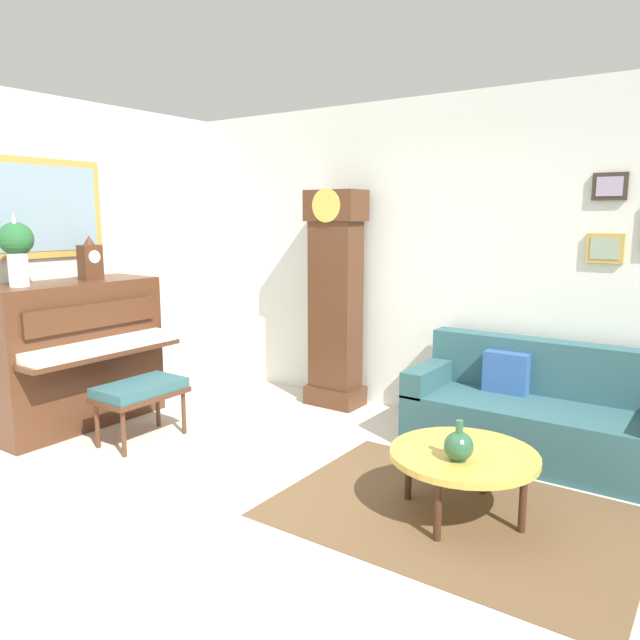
{
  "coord_description": "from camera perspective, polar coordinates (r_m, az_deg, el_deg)",
  "views": [
    {
      "loc": [
        2.39,
        -2.6,
        1.79
      ],
      "look_at": [
        -0.34,
        1.34,
        0.96
      ],
      "focal_mm": 34.05,
      "sensor_mm": 36.0,
      "label": 1
    }
  ],
  "objects": [
    {
      "name": "flower_vase",
      "position": [
        5.27,
        -26.63,
        6.22
      ],
      "size": [
        0.26,
        0.26,
        0.58
      ],
      "color": "silver",
      "rests_on": "piano"
    },
    {
      "name": "piano",
      "position": [
        5.61,
        -22.07,
        -2.9
      ],
      "size": [
        0.87,
        1.44,
        1.24
      ],
      "color": "#4C2B19",
      "rests_on": "ground_plane"
    },
    {
      "name": "green_jug",
      "position": [
        3.63,
        12.9,
        -11.47
      ],
      "size": [
        0.17,
        0.17,
        0.24
      ],
      "color": "#234C33",
      "rests_on": "coffee_table"
    },
    {
      "name": "area_rug",
      "position": [
        3.95,
        12.45,
        -17.34
      ],
      "size": [
        2.1,
        1.5,
        0.01
      ],
      "primitive_type": "cube",
      "color": "brown",
      "rests_on": "ground_plane"
    },
    {
      "name": "ground_plane",
      "position": [
        3.98,
        -7.34,
        -17.84
      ],
      "size": [
        6.4,
        6.0,
        0.1
      ],
      "primitive_type": "cube",
      "color": "beige"
    },
    {
      "name": "couch",
      "position": [
        4.89,
        19.95,
        -8.4
      ],
      "size": [
        1.9,
        0.8,
        0.84
      ],
      "color": "#2D565B",
      "rests_on": "ground_plane"
    },
    {
      "name": "piano_bench",
      "position": [
        5.07,
        -16.52,
        -6.48
      ],
      "size": [
        0.42,
        0.7,
        0.48
      ],
      "color": "#4C2B19",
      "rests_on": "ground_plane"
    },
    {
      "name": "grandfather_clock",
      "position": [
        5.68,
        1.45,
        1.42
      ],
      "size": [
        0.52,
        0.34,
        2.03
      ],
      "color": "#4C2B19",
      "rests_on": "ground_plane"
    },
    {
      "name": "wall_back",
      "position": [
        5.54,
        9.34,
        5.65
      ],
      "size": [
        5.3,
        0.13,
        2.8
      ],
      "color": "silver",
      "rests_on": "ground_plane"
    },
    {
      "name": "mantel_clock",
      "position": [
        5.62,
        -20.78,
        5.31
      ],
      "size": [
        0.13,
        0.18,
        0.38
      ],
      "color": "#4C2B19",
      "rests_on": "piano"
    },
    {
      "name": "wall_left",
      "position": [
        5.64,
        -27.71,
        4.81
      ],
      "size": [
        0.13,
        4.9,
        2.8
      ],
      "color": "silver",
      "rests_on": "ground_plane"
    },
    {
      "name": "coffee_table",
      "position": [
        3.8,
        13.36,
        -12.38
      ],
      "size": [
        0.88,
        0.88,
        0.4
      ],
      "color": "gold",
      "rests_on": "ground_plane"
    }
  ]
}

